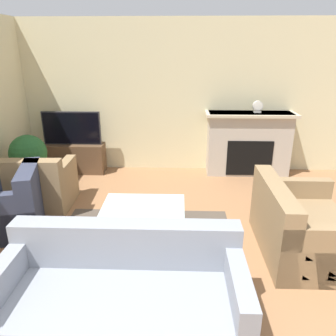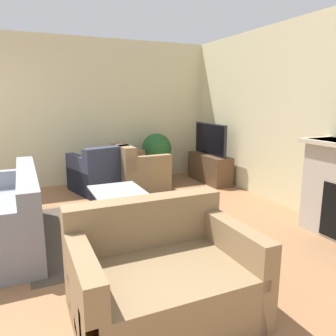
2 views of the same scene
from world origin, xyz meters
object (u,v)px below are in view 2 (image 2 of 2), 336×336
object	(u,v)px
armchair_by_window	(101,174)
coffee_table	(120,196)
tv	(210,139)
couch_sectional	(1,220)
couch_loveseat	(161,278)
armchair_accent	(139,173)
potted_plant	(157,151)

from	to	relation	value
armchair_by_window	coffee_table	world-z (taller)	armchair_by_window
armchair_by_window	tv	bearing A→B (deg)	158.88
armchair_by_window	coffee_table	bearing A→B (deg)	69.58
couch_sectional	couch_loveseat	bearing A→B (deg)	32.24
armchair_accent	coffee_table	distance (m)	1.77
armchair_accent	potted_plant	bearing A→B (deg)	-55.88
couch_loveseat	armchair_accent	size ratio (longest dim) A/B	1.52
tv	coffee_table	bearing A→B (deg)	-55.73
potted_plant	armchair_accent	bearing A→B (deg)	-54.16
coffee_table	potted_plant	size ratio (longest dim) A/B	1.02
armchair_by_window	armchair_accent	xyz separation A→B (m)	(0.17, 0.64, 0.00)
armchair_accent	potted_plant	xyz separation A→B (m)	(-0.36, 0.50, 0.31)
couch_sectional	potted_plant	bearing A→B (deg)	125.62
couch_loveseat	armchair_accent	xyz separation A→B (m)	(-3.38, 1.00, 0.01)
tv	armchair_accent	world-z (taller)	tv
couch_loveseat	potted_plant	size ratio (longest dim) A/B	1.37
couch_sectional	potted_plant	xyz separation A→B (m)	(-1.90, 2.65, 0.32)
armchair_accent	coffee_table	size ratio (longest dim) A/B	0.89
couch_sectional	couch_loveseat	size ratio (longest dim) A/B	1.50
tv	potted_plant	size ratio (longest dim) A/B	1.10
armchair_accent	coffee_table	xyz separation A→B (m)	(1.57, -0.80, 0.11)
couch_sectional	armchair_accent	xyz separation A→B (m)	(-1.54, 2.15, 0.01)
couch_sectional	armchair_accent	bearing A→B (deg)	125.57
potted_plant	armchair_by_window	bearing A→B (deg)	-80.43
potted_plant	coffee_table	bearing A→B (deg)	-33.81
couch_sectional	armchair_accent	size ratio (longest dim) A/B	2.28
couch_loveseat	armchair_by_window	distance (m)	3.56
armchair_by_window	couch_sectional	bearing A→B (deg)	33.11
armchair_accent	coffee_table	world-z (taller)	armchair_accent
tv	potted_plant	xyz separation A→B (m)	(-0.40, -0.95, -0.23)
armchair_accent	couch_loveseat	bearing A→B (deg)	161.85
couch_sectional	potted_plant	distance (m)	3.28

